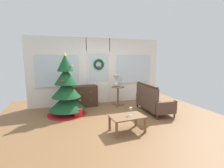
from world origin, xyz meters
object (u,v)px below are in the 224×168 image
object	(u,v)px
christmas_tree	(66,92)
flower_vase	(121,84)
table_lamp	(116,79)
wine_glass	(131,109)
coffee_table	(127,118)
dresser_cabinet	(85,96)
side_table	(118,92)
settee_sofa	(151,101)
gift_box	(78,112)

from	to	relation	value
christmas_tree	flower_vase	xyz separation A→B (m)	(1.99, 0.31, 0.12)
christmas_tree	table_lamp	distance (m)	1.90
wine_glass	coffee_table	bearing A→B (deg)	-160.27
dresser_cabinet	side_table	size ratio (longest dim) A/B	1.22
christmas_tree	settee_sofa	size ratio (longest dim) A/B	1.32
table_lamp	flower_vase	bearing A→B (deg)	-32.01
christmas_tree	gift_box	xyz separation A→B (m)	(0.31, -0.29, -0.61)
wine_glass	gift_box	size ratio (longest dim) A/B	0.81
dresser_cabinet	gift_box	world-z (taller)	dresser_cabinet
settee_sofa	coffee_table	bearing A→B (deg)	-141.12
side_table	table_lamp	xyz separation A→B (m)	(-0.06, 0.04, 0.50)
settee_sofa	table_lamp	distance (m)	1.53
wine_glass	settee_sofa	bearing A→B (deg)	40.22
settee_sofa	side_table	world-z (taller)	settee_sofa
settee_sofa	side_table	distance (m)	1.33
side_table	coffee_table	bearing A→B (deg)	-104.77
dresser_cabinet	wine_glass	xyz separation A→B (m)	(0.74, -2.45, 0.15)
flower_vase	christmas_tree	bearing A→B (deg)	-171.16
flower_vase	gift_box	bearing A→B (deg)	-160.45
christmas_tree	dresser_cabinet	distance (m)	1.04
christmas_tree	table_lamp	bearing A→B (deg)	12.61
settee_sofa	dresser_cabinet	bearing A→B (deg)	145.34
settee_sofa	flower_vase	distance (m)	1.30
settee_sofa	coffee_table	size ratio (longest dim) A/B	1.74
christmas_tree	dresser_cabinet	xyz separation A→B (m)	(0.70, 0.70, -0.34)
side_table	table_lamp	size ratio (longest dim) A/B	1.67
gift_box	flower_vase	bearing A→B (deg)	19.55
christmas_tree	table_lamp	size ratio (longest dim) A/B	4.52
dresser_cabinet	coffee_table	world-z (taller)	dresser_cabinet
christmas_tree	coffee_table	xyz separation A→B (m)	(1.32, -1.79, -0.39)
christmas_tree	wine_glass	distance (m)	2.27
christmas_tree	gift_box	world-z (taller)	christmas_tree
table_lamp	gift_box	bearing A→B (deg)	-155.38
side_table	table_lamp	bearing A→B (deg)	146.31
side_table	coffee_table	world-z (taller)	side_table
table_lamp	gift_box	world-z (taller)	table_lamp
dresser_cabinet	coffee_table	size ratio (longest dim) A/B	1.04
dresser_cabinet	side_table	world-z (taller)	dresser_cabinet
gift_box	coffee_table	bearing A→B (deg)	-55.92
wine_glass	flower_vase	bearing A→B (deg)	74.82
flower_vase	gift_box	world-z (taller)	flower_vase
dresser_cabinet	flower_vase	xyz separation A→B (m)	(1.29, -0.39, 0.46)
settee_sofa	table_lamp	world-z (taller)	table_lamp
side_table	coffee_table	size ratio (longest dim) A/B	0.85
dresser_cabinet	side_table	distance (m)	1.25
table_lamp	flower_vase	size ratio (longest dim) A/B	1.26
dresser_cabinet	flower_vase	world-z (taller)	flower_vase
dresser_cabinet	table_lamp	xyz separation A→B (m)	(1.13, -0.29, 0.63)
coffee_table	wine_glass	xyz separation A→B (m)	(0.11, 0.04, 0.20)
side_table	flower_vase	size ratio (longest dim) A/B	2.10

